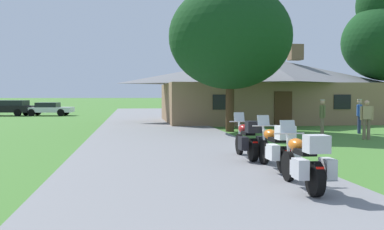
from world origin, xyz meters
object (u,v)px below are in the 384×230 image
Objects in this scene: motorcycle_orange_second_in_row at (277,148)px; bystander_tan_shirt_by_tree at (367,118)px; bystander_blue_shirt_near_lodge at (359,114)px; motorcycle_orange_nearest_to_camera at (305,162)px; tree_by_lodge_front at (230,22)px; motorcycle_red_farthest_in_row at (248,140)px; parked_white_sedan_far_left at (49,109)px; bystander_olive_shirt_beside_signpost at (322,116)px; parked_black_suv_far_left at (7,107)px.

motorcycle_orange_second_in_row is 9.61m from bystander_tan_shirt_by_tree.
bystander_blue_shirt_near_lodge is (7.55, 9.94, 0.34)m from motorcycle_orange_second_in_row.
tree_by_lodge_front reaches higher than motorcycle_orange_nearest_to_camera.
tree_by_lodge_front reaches higher than bystander_tan_shirt_by_tree.
motorcycle_orange_nearest_to_camera is at bearing -96.98° from tree_by_lodge_front.
motorcycle_red_farthest_in_row reaches higher than parked_white_sedan_far_left.
bystander_blue_shirt_near_lodge is at bearing 79.76° from bystander_tan_shirt_by_tree.
motorcycle_red_farthest_in_row is 8.73m from bystander_olive_shirt_beside_signpost.
bystander_blue_shirt_near_lodge is at bearing 45.15° from motorcycle_red_farthest_in_row.
bystander_olive_shirt_beside_signpost reaches higher than parked_black_suv_far_left.
motorcycle_orange_second_in_row is 1.00× the size of motorcycle_red_farthest_in_row.
parked_white_sedan_far_left is (-10.75, 33.45, 0.03)m from motorcycle_orange_nearest_to_camera.
bystander_tan_shirt_by_tree is at bearing 37.87° from motorcycle_red_farthest_in_row.
tree_by_lodge_front is (1.75, 14.28, 5.01)m from motorcycle_orange_nearest_to_camera.
motorcycle_orange_nearest_to_camera is 1.24× the size of bystander_blue_shirt_near_lodge.
bystander_olive_shirt_beside_signpost is at bearing 51.38° from motorcycle_red_farthest_in_row.
motorcycle_red_farthest_in_row is 0.21× the size of tree_by_lodge_front.
motorcycle_orange_second_in_row is 0.43× the size of parked_black_suv_far_left.
tree_by_lodge_front is 2.23× the size of parked_white_sedan_far_left.
motorcycle_red_farthest_in_row is 0.48× the size of parked_white_sedan_far_left.
bystander_olive_shirt_beside_signpost is 0.35× the size of parked_black_suv_far_left.
tree_by_lodge_front reaches higher than motorcycle_red_farthest_in_row.
bystander_tan_shirt_by_tree reaches higher than parked_black_suv_far_left.
motorcycle_orange_second_in_row is 10.19m from bystander_olive_shirt_beside_signpost.
bystander_blue_shirt_near_lodge is 31.02m from parked_black_suv_far_left.
bystander_blue_shirt_near_lodge is 0.39× the size of parked_white_sedan_far_left.
bystander_tan_shirt_by_tree is at bearing -137.83° from parked_white_sedan_far_left.
bystander_blue_shirt_near_lodge reaches higher than motorcycle_orange_nearest_to_camera.
parked_black_suv_far_left is 3.74m from parked_white_sedan_far_left.
bystander_olive_shirt_beside_signpost is (5.34, 6.89, 0.34)m from motorcycle_red_farthest_in_row.
parked_black_suv_far_left is at bearing -111.30° from bystander_blue_shirt_near_lodge.
bystander_olive_shirt_beside_signpost reaches higher than parked_white_sedan_far_left.
bystander_blue_shirt_near_lodge is at bearing -18.40° from tree_by_lodge_front.
bystander_blue_shirt_near_lodge is 1.01× the size of bystander_tan_shirt_by_tree.
tree_by_lodge_front is (1.73, 10.05, 5.01)m from motorcycle_red_farthest_in_row.
bystander_olive_shirt_beside_signpost reaches higher than bystander_tan_shirt_by_tree.
motorcycle_red_farthest_in_row is 11.36m from tree_by_lodge_front.
motorcycle_orange_second_in_row is at bearing -154.34° from parked_white_sedan_far_left.
motorcycle_red_farthest_in_row is at bearing 90.71° from motorcycle_orange_nearest_to_camera.
bystander_tan_shirt_by_tree is (6.60, 9.51, 0.32)m from motorcycle_orange_nearest_to_camera.
tree_by_lodge_front reaches higher than bystander_olive_shirt_beside_signpost.
motorcycle_orange_nearest_to_camera is at bearing -155.95° from parked_white_sedan_far_left.
bystander_blue_shirt_near_lodge is at bearing 50.75° from motorcycle_orange_second_in_row.
motorcycle_red_farthest_in_row is 31.14m from parked_white_sedan_far_left.
parked_black_suv_far_left is (-14.70, 31.56, 0.17)m from motorcycle_orange_second_in_row.
motorcycle_orange_second_in_row is 13.05m from tree_by_lodge_front.
motorcycle_orange_nearest_to_camera is 36.85m from parked_black_suv_far_left.
parked_white_sedan_far_left is at bearing 107.39° from motorcycle_orange_second_in_row.
motorcycle_orange_nearest_to_camera is at bearing -145.72° from parked_black_suv_far_left.
parked_white_sedan_far_left is (-18.53, 21.18, -0.31)m from bystander_blue_shirt_near_lodge.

